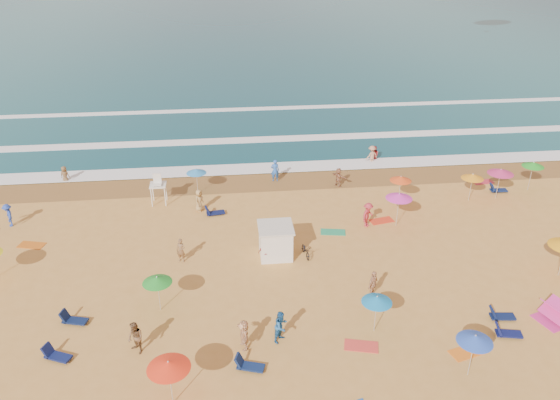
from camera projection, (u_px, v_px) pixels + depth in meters
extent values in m
plane|color=gold|center=(263.00, 266.00, 33.92)|extent=(220.00, 220.00, 0.00)
cube|color=#0C4756|center=(229.00, 31.00, 108.39)|extent=(220.00, 140.00, 0.18)
plane|color=olive|center=(251.00, 182.00, 45.00)|extent=(220.00, 220.00, 0.00)
cube|color=white|center=(249.00, 169.00, 47.17)|extent=(200.00, 2.20, 0.05)
cube|color=white|center=(245.00, 140.00, 53.38)|extent=(200.00, 1.60, 0.05)
cube|color=white|center=(241.00, 109.00, 62.24)|extent=(200.00, 1.20, 0.05)
cube|color=white|center=(276.00, 242.00, 34.60)|extent=(2.00, 2.00, 2.00)
cube|color=silver|center=(276.00, 227.00, 34.12)|extent=(2.20, 2.20, 0.12)
imported|color=black|center=(306.00, 250.00, 34.79)|extent=(0.75, 1.60, 0.81)
cone|color=#177EC3|center=(377.00, 299.00, 27.63)|extent=(1.57, 1.57, 0.35)
cone|color=#E633B6|center=(399.00, 196.00, 37.47)|extent=(1.84, 1.84, 0.35)
cone|color=#2E87D1|center=(196.00, 171.00, 42.18)|extent=(1.56, 1.56, 0.35)
cone|color=#EF4D19|center=(401.00, 178.00, 40.03)|extent=(1.59, 1.59, 0.35)
cone|color=#FF3315|center=(168.00, 365.00, 23.22)|extent=(1.90, 1.90, 0.35)
cone|color=green|center=(533.00, 164.00, 42.64)|extent=(1.68, 1.68, 0.35)
cone|color=green|center=(157.00, 280.00, 29.20)|extent=(1.60, 1.60, 0.35)
cone|color=#C92C6A|center=(501.00, 171.00, 41.26)|extent=(1.95, 1.95, 0.35)
cone|color=blue|center=(475.00, 339.00, 24.76)|extent=(1.66, 1.66, 0.35)
cone|color=orange|center=(473.00, 176.00, 41.08)|extent=(1.67, 1.67, 0.35)
cube|color=#0F194F|center=(58.00, 357.00, 26.58)|extent=(1.42, 1.04, 0.34)
cube|color=#102150|center=(251.00, 367.00, 25.98)|extent=(1.41, 0.94, 0.34)
cube|color=#0D1B44|center=(75.00, 321.00, 28.99)|extent=(1.40, 0.88, 0.34)
cube|color=#0F154D|center=(509.00, 334.00, 28.07)|extent=(1.39, 0.81, 0.34)
cube|color=#0E1A46|center=(503.00, 317.00, 29.30)|extent=(1.35, 0.70, 0.34)
cube|color=#0F1F4F|center=(499.00, 190.00, 43.19)|extent=(1.33, 0.64, 0.34)
cube|color=#0E1646|center=(216.00, 213.00, 39.82)|extent=(1.37, 0.76, 0.34)
cube|color=#D06317|center=(32.00, 245.00, 36.11)|extent=(1.86, 1.26, 0.03)
cube|color=#E53F36|center=(361.00, 346.00, 27.48)|extent=(1.86, 1.25, 0.03)
cube|color=red|center=(381.00, 221.00, 39.08)|extent=(1.84, 1.20, 0.03)
cube|color=#259463|center=(333.00, 232.00, 37.63)|extent=(1.82, 1.14, 0.03)
cube|color=orange|center=(467.00, 352.00, 27.10)|extent=(1.87, 1.29, 0.03)
cube|color=#BE2C3D|center=(483.00, 182.00, 44.94)|extent=(1.79, 1.06, 0.03)
imported|color=brown|center=(65.00, 175.00, 44.83)|extent=(0.87, 0.66, 1.58)
imported|color=blue|center=(275.00, 170.00, 44.74)|extent=(0.70, 0.46, 1.88)
imported|color=tan|center=(199.00, 200.00, 40.10)|extent=(0.88, 0.99, 1.69)
imported|color=red|center=(374.00, 155.00, 48.83)|extent=(0.76, 0.89, 1.59)
imported|color=brown|center=(136.00, 338.00, 26.72)|extent=(1.07, 1.09, 1.77)
imported|color=red|center=(266.00, 252.00, 33.89)|extent=(0.94, 0.40, 1.59)
imported|color=#E1A876|center=(244.00, 334.00, 27.06)|extent=(0.68, 1.58, 1.64)
imported|color=tan|center=(372.00, 155.00, 48.40)|extent=(1.33, 1.05, 1.80)
imported|color=#2261A1|center=(281.00, 326.00, 27.51)|extent=(1.07, 1.08, 1.76)
imported|color=brown|center=(181.00, 250.00, 34.06)|extent=(0.68, 0.57, 1.60)
imported|color=tan|center=(373.00, 284.00, 30.75)|extent=(0.97, 1.03, 1.71)
imported|color=#BB2E3C|center=(368.00, 215.00, 38.00)|extent=(1.29, 1.30, 1.81)
imported|color=#2746B9|center=(8.00, 215.00, 38.07)|extent=(1.01, 1.25, 1.68)
imported|color=#AA714E|center=(338.00, 177.00, 43.94)|extent=(1.25, 1.42, 1.56)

